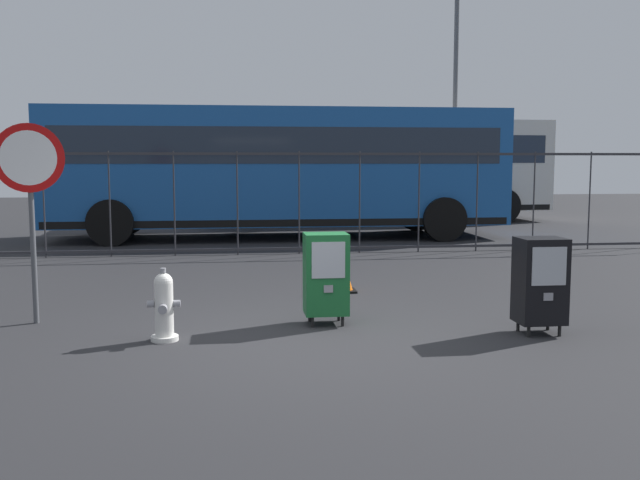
{
  "coord_description": "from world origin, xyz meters",
  "views": [
    {
      "loc": [
        -0.73,
        -7.04,
        1.82
      ],
      "look_at": [
        0.3,
        1.2,
        0.9
      ],
      "focal_mm": 40.31,
      "sensor_mm": 36.0,
      "label": 1
    }
  ],
  "objects_px": {
    "stop_sign": "(30,181)",
    "bus_far": "(371,164)",
    "newspaper_box_primary": "(326,274)",
    "traffic_cone": "(343,273)",
    "fire_hydrant": "(164,307)",
    "street_light_near_right": "(456,65)",
    "bus_near": "(278,165)",
    "newspaper_box_secondary": "(540,280)"
  },
  "relations": [
    {
      "from": "street_light_near_right",
      "to": "newspaper_box_secondary",
      "type": "bearing_deg",
      "value": -103.97
    },
    {
      "from": "traffic_cone",
      "to": "street_light_near_right",
      "type": "bearing_deg",
      "value": 65.45
    },
    {
      "from": "bus_near",
      "to": "street_light_near_right",
      "type": "xyz_separation_m",
      "value": [
        5.57,
        4.08,
        2.93
      ]
    },
    {
      "from": "bus_far",
      "to": "fire_hydrant",
      "type": "bearing_deg",
      "value": -112.4
    },
    {
      "from": "stop_sign",
      "to": "bus_near",
      "type": "relative_size",
      "value": 0.21
    },
    {
      "from": "stop_sign",
      "to": "bus_near",
      "type": "distance_m",
      "value": 9.31
    },
    {
      "from": "newspaper_box_primary",
      "to": "stop_sign",
      "type": "distance_m",
      "value": 3.42
    },
    {
      "from": "traffic_cone",
      "to": "street_light_near_right",
      "type": "relative_size",
      "value": 0.07
    },
    {
      "from": "bus_near",
      "to": "newspaper_box_primary",
      "type": "bearing_deg",
      "value": -90.41
    },
    {
      "from": "bus_near",
      "to": "street_light_near_right",
      "type": "relative_size",
      "value": 1.29
    },
    {
      "from": "fire_hydrant",
      "to": "stop_sign",
      "type": "distance_m",
      "value": 2.18
    },
    {
      "from": "newspaper_box_primary",
      "to": "traffic_cone",
      "type": "height_order",
      "value": "newspaper_box_primary"
    },
    {
      "from": "fire_hydrant",
      "to": "stop_sign",
      "type": "bearing_deg",
      "value": 147.21
    },
    {
      "from": "stop_sign",
      "to": "bus_far",
      "type": "bearing_deg",
      "value": 63.79
    },
    {
      "from": "bus_near",
      "to": "stop_sign",
      "type": "bearing_deg",
      "value": -110.75
    },
    {
      "from": "bus_near",
      "to": "bus_far",
      "type": "distance_m",
      "value": 5.23
    },
    {
      "from": "newspaper_box_primary",
      "to": "stop_sign",
      "type": "height_order",
      "value": "stop_sign"
    },
    {
      "from": "fire_hydrant",
      "to": "bus_far",
      "type": "height_order",
      "value": "bus_far"
    },
    {
      "from": "traffic_cone",
      "to": "bus_far",
      "type": "bearing_deg",
      "value": 76.97
    },
    {
      "from": "traffic_cone",
      "to": "stop_sign",
      "type": "bearing_deg",
      "value": -157.95
    },
    {
      "from": "fire_hydrant",
      "to": "traffic_cone",
      "type": "relative_size",
      "value": 1.41
    },
    {
      "from": "traffic_cone",
      "to": "street_light_near_right",
      "type": "height_order",
      "value": "street_light_near_right"
    },
    {
      "from": "newspaper_box_primary",
      "to": "stop_sign",
      "type": "bearing_deg",
      "value": 172.4
    },
    {
      "from": "fire_hydrant",
      "to": "newspaper_box_secondary",
      "type": "bearing_deg",
      "value": -2.75
    },
    {
      "from": "newspaper_box_primary",
      "to": "newspaper_box_secondary",
      "type": "xyz_separation_m",
      "value": [
        2.17,
        -0.73,
        0.0
      ]
    },
    {
      "from": "traffic_cone",
      "to": "bus_far",
      "type": "relative_size",
      "value": 0.05
    },
    {
      "from": "bus_near",
      "to": "bus_far",
      "type": "relative_size",
      "value": 0.99
    },
    {
      "from": "bus_near",
      "to": "bus_far",
      "type": "xyz_separation_m",
      "value": [
        3.06,
        4.24,
        0.0
      ]
    },
    {
      "from": "newspaper_box_secondary",
      "to": "bus_far",
      "type": "distance_m",
      "value": 14.17
    },
    {
      "from": "newspaper_box_primary",
      "to": "stop_sign",
      "type": "relative_size",
      "value": 0.46
    },
    {
      "from": "street_light_near_right",
      "to": "stop_sign",
      "type": "bearing_deg",
      "value": -124.77
    },
    {
      "from": "traffic_cone",
      "to": "street_light_near_right",
      "type": "xyz_separation_m",
      "value": [
        5.15,
        11.27,
        4.38
      ]
    },
    {
      "from": "fire_hydrant",
      "to": "bus_far",
      "type": "distance_m",
      "value": 14.8
    },
    {
      "from": "street_light_near_right",
      "to": "bus_near",
      "type": "bearing_deg",
      "value": -143.75
    },
    {
      "from": "bus_far",
      "to": "stop_sign",
      "type": "bearing_deg",
      "value": -119.34
    },
    {
      "from": "newspaper_box_secondary",
      "to": "stop_sign",
      "type": "xyz_separation_m",
      "value": [
        -5.41,
        1.16,
        1.03
      ]
    },
    {
      "from": "bus_near",
      "to": "street_light_near_right",
      "type": "bearing_deg",
      "value": 36.31
    },
    {
      "from": "newspaper_box_secondary",
      "to": "street_light_near_right",
      "type": "xyz_separation_m",
      "value": [
        3.47,
        13.94,
        4.07
      ]
    },
    {
      "from": "newspaper_box_secondary",
      "to": "stop_sign",
      "type": "relative_size",
      "value": 0.46
    },
    {
      "from": "bus_near",
      "to": "street_light_near_right",
      "type": "distance_m",
      "value": 7.5
    },
    {
      "from": "fire_hydrant",
      "to": "newspaper_box_secondary",
      "type": "relative_size",
      "value": 0.73
    },
    {
      "from": "newspaper_box_primary",
      "to": "bus_near",
      "type": "relative_size",
      "value": 0.1
    }
  ]
}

